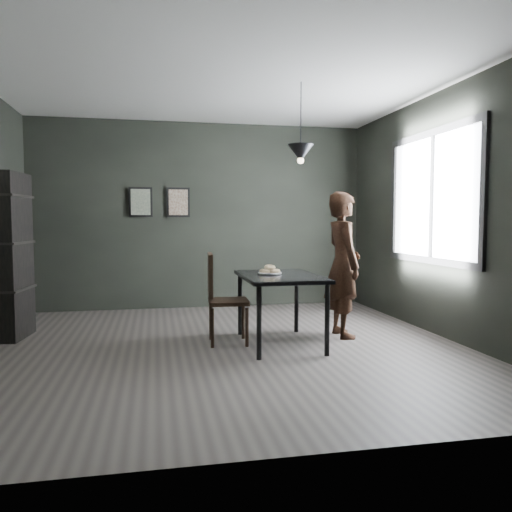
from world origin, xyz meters
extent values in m
plane|color=#373230|center=(0.00, 0.00, 0.00)|extent=(5.00, 5.00, 0.00)
cube|color=black|center=(0.00, 2.50, 1.40)|extent=(5.00, 0.10, 2.80)
cube|color=silver|center=(0.00, 0.00, 2.80)|extent=(5.00, 5.00, 0.02)
cube|color=white|center=(2.48, 0.20, 1.60)|extent=(0.02, 1.80, 1.40)
cube|color=black|center=(2.47, 0.20, 1.60)|extent=(0.04, 1.96, 1.56)
cube|color=black|center=(0.60, 0.00, 0.73)|extent=(0.80, 1.20, 0.04)
cylinder|color=black|center=(0.26, -0.54, 0.35)|extent=(0.05, 0.05, 0.71)
cylinder|color=black|center=(0.94, -0.54, 0.35)|extent=(0.05, 0.05, 0.71)
cylinder|color=black|center=(0.26, 0.54, 0.35)|extent=(0.05, 0.05, 0.71)
cylinder|color=black|center=(0.94, 0.54, 0.35)|extent=(0.05, 0.05, 0.71)
cylinder|color=white|center=(0.50, 0.06, 0.76)|extent=(0.23, 0.23, 0.01)
torus|color=#F9E5C2|center=(0.55, 0.05, 0.78)|extent=(0.12, 0.12, 0.04)
torus|color=#F9E5C2|center=(0.45, 0.07, 0.78)|extent=(0.12, 0.12, 0.04)
torus|color=#F9E5C2|center=(0.50, 0.06, 0.82)|extent=(0.14, 0.15, 0.06)
imported|color=black|center=(1.40, 0.24, 0.83)|extent=(0.40, 0.60, 1.65)
cube|color=black|center=(0.07, 0.16, 0.45)|extent=(0.45, 0.45, 0.04)
cube|color=black|center=(-0.12, 0.18, 0.75)|extent=(0.07, 0.42, 0.46)
cylinder|color=black|center=(-0.13, 0.00, 0.21)|extent=(0.04, 0.04, 0.41)
cylinder|color=black|center=(0.24, -0.03, 0.21)|extent=(0.04, 0.04, 0.41)
cylinder|color=black|center=(-0.10, 0.36, 0.21)|extent=(0.04, 0.04, 0.41)
cylinder|color=black|center=(0.26, 0.33, 0.21)|extent=(0.04, 0.04, 0.41)
cube|color=black|center=(-2.32, 0.90, 0.93)|extent=(0.42, 0.66, 1.86)
cylinder|color=black|center=(0.85, 0.10, 2.42)|extent=(0.01, 0.01, 0.75)
cone|color=black|center=(0.85, 0.10, 2.05)|extent=(0.28, 0.28, 0.18)
sphere|color=#FFE0B2|center=(0.85, 0.10, 1.97)|extent=(0.07, 0.07, 0.07)
cube|color=black|center=(-0.90, 2.47, 1.60)|extent=(0.34, 0.03, 0.44)
cube|color=#384E44|center=(-0.90, 2.45, 1.60)|extent=(0.28, 0.01, 0.38)
cube|color=black|center=(-0.35, 2.47, 1.60)|extent=(0.34, 0.03, 0.44)
cube|color=brown|center=(-0.35, 2.45, 1.60)|extent=(0.28, 0.01, 0.38)
camera|label=1|loc=(-0.69, -5.11, 1.32)|focal=35.00mm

